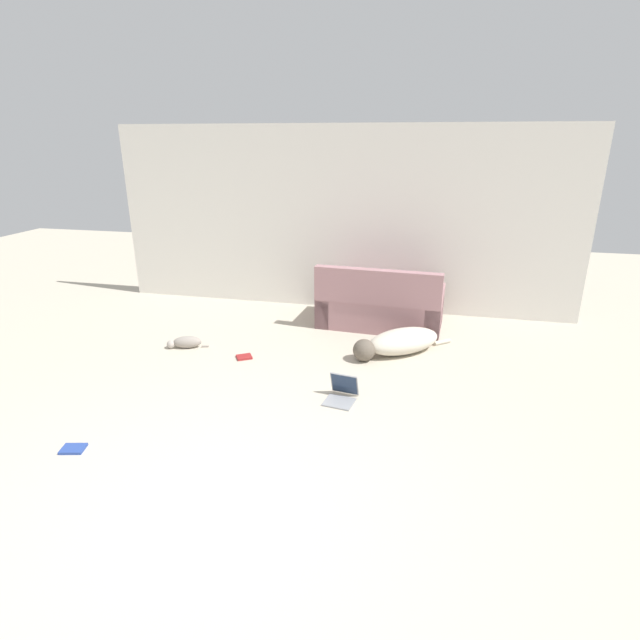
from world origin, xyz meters
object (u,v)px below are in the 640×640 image
object	(u,v)px
laptop_open	(342,391)
book_blue	(73,449)
couch	(380,307)
cat	(185,342)
book_red	(244,357)
dog	(399,342)

from	to	relation	value
laptop_open	book_blue	size ratio (longest dim) A/B	1.71
couch	cat	xyz separation A→B (m)	(-2.32, -1.36, -0.20)
book_red	couch	bearing A→B (deg)	45.25
couch	dog	xyz separation A→B (m)	(0.34, -0.94, -0.13)
dog	book_red	bearing A→B (deg)	-21.46
laptop_open	book_red	world-z (taller)	laptop_open
couch	dog	size ratio (longest dim) A/B	1.43
couch	book_blue	size ratio (longest dim) A/B	7.87
cat	couch	bearing A→B (deg)	-167.03
laptop_open	book_blue	bearing A→B (deg)	-137.33
cat	laptop_open	bearing A→B (deg)	141.03
couch	dog	bearing A→B (deg)	113.33
dog	book_blue	distance (m)	3.71
book_red	laptop_open	bearing A→B (deg)	-28.50
cat	book_red	distance (m)	0.85
dog	book_blue	xyz separation A→B (m)	(-2.56, -2.68, -0.14)
couch	laptop_open	distance (m)	2.24
book_blue	book_red	distance (m)	2.25
couch	book_red	distance (m)	2.12
couch	book_red	size ratio (longest dim) A/B	7.55
book_blue	couch	bearing A→B (deg)	58.39
couch	laptop_open	size ratio (longest dim) A/B	4.61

